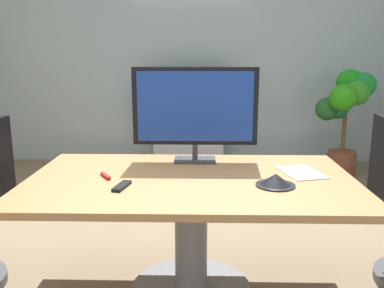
{
  "coord_description": "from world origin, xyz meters",
  "views": [
    {
      "loc": [
        0.21,
        -2.41,
        1.47
      ],
      "look_at": [
        0.15,
        0.16,
        0.9
      ],
      "focal_mm": 38.17,
      "sensor_mm": 36.0,
      "label": 1
    }
  ],
  "objects_px": {
    "tv_monitor": "(195,109)",
    "wall_display_unit": "(189,134)",
    "conference_table": "(191,208)",
    "conference_phone": "(276,181)",
    "potted_plant": "(346,107)",
    "remote_control": "(122,186)"
  },
  "relations": [
    {
      "from": "conference_table",
      "to": "tv_monitor",
      "type": "height_order",
      "value": "tv_monitor"
    },
    {
      "from": "conference_table",
      "to": "tv_monitor",
      "type": "bearing_deg",
      "value": 87.5
    },
    {
      "from": "tv_monitor",
      "to": "wall_display_unit",
      "type": "distance_m",
      "value": 2.63
    },
    {
      "from": "conference_table",
      "to": "wall_display_unit",
      "type": "height_order",
      "value": "wall_display_unit"
    },
    {
      "from": "conference_phone",
      "to": "remote_control",
      "type": "bearing_deg",
      "value": -176.55
    },
    {
      "from": "remote_control",
      "to": "conference_table",
      "type": "bearing_deg",
      "value": 39.23
    },
    {
      "from": "tv_monitor",
      "to": "potted_plant",
      "type": "bearing_deg",
      "value": 51.15
    },
    {
      "from": "conference_table",
      "to": "conference_phone",
      "type": "bearing_deg",
      "value": -16.5
    },
    {
      "from": "potted_plant",
      "to": "remote_control",
      "type": "height_order",
      "value": "potted_plant"
    },
    {
      "from": "potted_plant",
      "to": "tv_monitor",
      "type": "bearing_deg",
      "value": -128.85
    },
    {
      "from": "tv_monitor",
      "to": "remote_control",
      "type": "relative_size",
      "value": 4.94
    },
    {
      "from": "wall_display_unit",
      "to": "tv_monitor",
      "type": "bearing_deg",
      "value": -87.2
    },
    {
      "from": "remote_control",
      "to": "tv_monitor",
      "type": "bearing_deg",
      "value": 68.38
    },
    {
      "from": "potted_plant",
      "to": "conference_phone",
      "type": "relative_size",
      "value": 5.87
    },
    {
      "from": "potted_plant",
      "to": "remote_control",
      "type": "relative_size",
      "value": 7.6
    },
    {
      "from": "tv_monitor",
      "to": "wall_display_unit",
      "type": "bearing_deg",
      "value": 92.8
    },
    {
      "from": "conference_phone",
      "to": "tv_monitor",
      "type": "bearing_deg",
      "value": 130.47
    },
    {
      "from": "tv_monitor",
      "to": "remote_control",
      "type": "height_order",
      "value": "tv_monitor"
    },
    {
      "from": "wall_display_unit",
      "to": "remote_control",
      "type": "bearing_deg",
      "value": -94.92
    },
    {
      "from": "wall_display_unit",
      "to": "conference_phone",
      "type": "relative_size",
      "value": 5.95
    },
    {
      "from": "tv_monitor",
      "to": "wall_display_unit",
      "type": "height_order",
      "value": "tv_monitor"
    },
    {
      "from": "potted_plant",
      "to": "conference_phone",
      "type": "bearing_deg",
      "value": -115.73
    }
  ]
}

